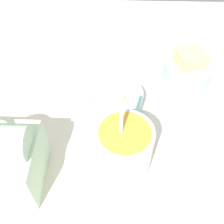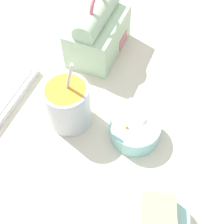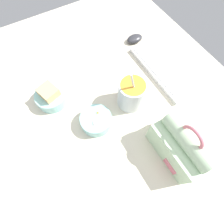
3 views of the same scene
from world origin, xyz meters
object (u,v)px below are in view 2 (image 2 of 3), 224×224
Objects in this scene: bento_bowl_sandwich at (157,218)px; bento_bowl_snacks at (135,130)px; lunch_bag at (98,32)px; soup_cup at (68,105)px.

bento_bowl_sandwich reaches higher than bento_bowl_snacks.
lunch_bag is at bearing 39.44° from bento_bowl_snacks.
soup_cup reaches higher than lunch_bag.
bento_bowl_sandwich is (-16.00, -26.37, -3.10)cm from soup_cup.
bento_bowl_sandwich is at bearing -143.91° from lunch_bag.
bento_bowl_snacks is at bearing -84.88° from soup_cup.
bento_bowl_sandwich is 20.36cm from bento_bowl_snacks.
lunch_bag is 1.67× the size of bento_bowl_snacks.
lunch_bag is 1.59× the size of bento_bowl_sandwich.
bento_bowl_snacks is (-23.02, -18.94, -4.36)cm from lunch_bag.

